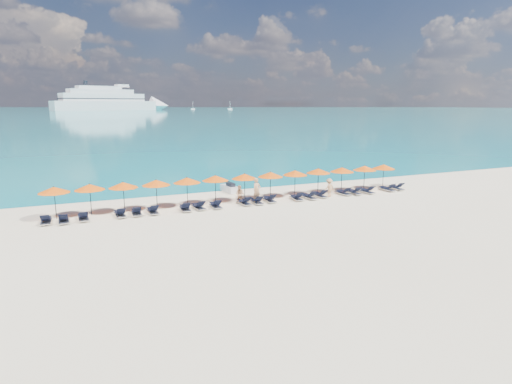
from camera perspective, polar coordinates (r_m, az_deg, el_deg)
name	(u,v)px	position (r m, az deg, el deg)	size (l,w,h in m)	color
ground	(273,217)	(29.57, 2.29, -3.36)	(1400.00, 1400.00, 0.00)	beige
sea	(80,109)	(685.94, -22.44, 10.16)	(1600.00, 1300.00, 0.01)	#1FA9B2
cruise_ship	(116,102)	(553.24, -18.20, 11.39)	(144.78, 66.59, 40.30)	silver
sailboat_near	(193,109)	(620.03, -8.41, 10.93)	(5.68, 1.89, 10.41)	silver
sailboat_far	(230,109)	(620.94, -3.49, 11.05)	(6.57, 2.19, 12.05)	silver
jetski	(230,188)	(37.94, -3.50, 0.51)	(1.09, 2.37, 0.82)	silver
beachgoer_a	(257,191)	(33.57, 0.10, 0.20)	(0.72, 0.47, 1.98)	tan
beachgoer_b	(240,195)	(33.34, -2.16, -0.35)	(0.71, 0.41, 1.45)	tan
beachgoer_c	(329,188)	(36.28, 9.72, 0.57)	(1.02, 0.47, 1.57)	tan
umbrella_0	(54,190)	(31.65, -25.35, 0.26)	(2.10, 2.10, 2.28)	black
umbrella_1	(90,187)	(31.74, -21.30, 0.62)	(2.10, 2.10, 2.28)	black
umbrella_2	(123,185)	(31.75, -17.29, 0.90)	(2.10, 2.10, 2.28)	black
umbrella_3	(156,183)	(32.11, -13.18, 1.23)	(2.10, 2.10, 2.28)	black
umbrella_4	(187,180)	(32.66, -9.20, 1.56)	(2.10, 2.10, 2.28)	black
umbrella_5	(215,178)	(33.35, -5.45, 1.87)	(2.10, 2.10, 2.28)	black
umbrella_6	(245,176)	(34.02, -1.53, 2.11)	(2.10, 2.10, 2.28)	black
umbrella_7	(270,174)	(34.91, 1.94, 2.36)	(2.10, 2.10, 2.28)	black
umbrella_8	(295,173)	(35.90, 5.24, 2.57)	(2.10, 2.10, 2.28)	black
umbrella_9	(318,171)	(37.16, 8.32, 2.81)	(2.10, 2.10, 2.28)	black
umbrella_10	(342,170)	(38.19, 11.39, 2.94)	(2.10, 2.10, 2.28)	black
umbrella_11	(365,168)	(39.60, 14.30, 3.11)	(2.10, 2.10, 2.28)	black
umbrella_12	(384,167)	(40.96, 16.67, 3.25)	(2.10, 2.10, 2.28)	black
lounger_0	(46,220)	(31.06, -26.21, -3.39)	(0.66, 1.71, 0.66)	silver
lounger_1	(64,219)	(30.78, -24.28, -3.35)	(0.66, 1.72, 0.66)	silver
lounger_2	(83,217)	(30.90, -22.03, -3.11)	(0.68, 1.72, 0.66)	silver
lounger_3	(120,213)	(31.02, -17.68, -2.75)	(0.71, 1.73, 0.66)	silver
lounger_4	(137,212)	(31.12, -15.64, -2.58)	(0.70, 1.73, 0.66)	silver
lounger_5	(153,210)	(31.26, -13.60, -2.41)	(0.66, 1.72, 0.66)	silver
lounger_6	(185,208)	(31.59, -9.44, -2.09)	(0.74, 1.74, 0.66)	silver
lounger_7	(198,206)	(31.94, -7.68, -1.88)	(0.77, 1.75, 0.66)	silver
lounger_8	(216,205)	(32.18, -5.41, -1.73)	(0.66, 1.72, 0.66)	silver
lounger_9	(244,202)	(33.05, -1.59, -1.32)	(0.72, 1.73, 0.66)	silver
lounger_10	(257,201)	(33.35, 0.09, -1.20)	(0.70, 1.73, 0.66)	silver
lounger_11	(270,199)	(34.00, 1.81, -0.96)	(0.71, 1.73, 0.66)	silver
lounger_12	(296,197)	(34.78, 5.42, -0.71)	(0.77, 1.75, 0.66)	silver
lounger_13	(309,196)	(35.36, 7.06, -0.55)	(0.70, 1.73, 0.66)	silver
lounger_14	(320,195)	(36.07, 8.51, -0.35)	(0.67, 1.72, 0.66)	silver
lounger_15	(343,192)	(37.43, 11.54, -0.02)	(0.69, 1.72, 0.66)	silver
lounger_16	(354,192)	(37.83, 12.94, 0.05)	(0.69, 1.72, 0.66)	silver
lounger_17	(367,191)	(38.53, 14.57, 0.17)	(0.65, 1.71, 0.66)	silver
lounger_18	(387,188)	(40.08, 17.08, 0.47)	(0.70, 1.73, 0.66)	silver
lounger_19	(397,187)	(40.88, 18.23, 0.61)	(0.77, 1.75, 0.66)	silver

